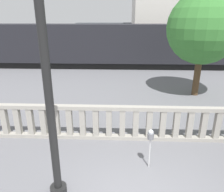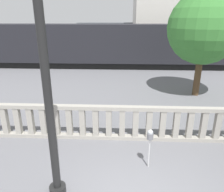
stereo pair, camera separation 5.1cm
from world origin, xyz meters
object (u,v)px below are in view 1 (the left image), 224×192
Objects in this scene: train_near at (113,45)px; tree_left at (203,28)px; train_far at (165,35)px; lamppost at (45,60)px; parking_meter at (151,137)px.

tree_left is at bearing -56.14° from train_near.
train_far is 21.49m from tree_left.
lamppost reaches higher than tree_left.
train_far is (5.44, 27.98, 0.82)m from parking_meter.
train_far is at bearing 84.58° from tree_left.
train_far is at bearing 62.94° from train_near.
lamppost is 0.23× the size of train_near.
lamppost is 30.20m from train_far.
train_near reaches higher than parking_meter.
lamppost is 3.60m from parking_meter.
lamppost is 1.11× the size of tree_left.
lamppost is at bearing -126.89° from tree_left.
tree_left reaches higher than parking_meter.
lamppost is 0.25× the size of train_far.
tree_left reaches higher than train_near.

